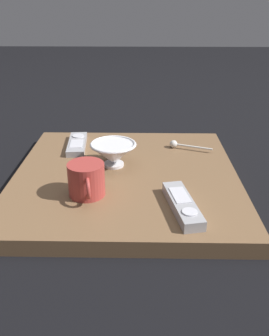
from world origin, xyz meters
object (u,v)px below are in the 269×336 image
(coffee_mug, at_px, (87,180))
(teaspoon, at_px, (178,145))
(cereal_bowl, at_px, (113,153))
(tv_remote_far, at_px, (77,144))
(tv_remote_near, at_px, (182,205))

(coffee_mug, bearing_deg, teaspoon, -39.33)
(cereal_bowl, relative_size, coffee_mug, 1.10)
(cereal_bowl, distance_m, coffee_mug, 0.18)
(teaspoon, distance_m, tv_remote_far, 0.33)
(teaspoon, relative_size, tv_remote_far, 0.74)
(tv_remote_near, distance_m, tv_remote_far, 0.49)
(coffee_mug, height_order, tv_remote_near, coffee_mug)
(tv_remote_far, bearing_deg, cereal_bowl, -137.62)
(coffee_mug, bearing_deg, tv_remote_far, 13.62)
(coffee_mug, distance_m, teaspoon, 0.40)
(cereal_bowl, bearing_deg, tv_remote_near, -143.40)
(coffee_mug, xyz_separation_m, teaspoon, (0.31, -0.25, -0.03))
(cereal_bowl, relative_size, tv_remote_far, 0.74)
(tv_remote_far, bearing_deg, teaspoon, -91.01)
(cereal_bowl, bearing_deg, teaspoon, -55.44)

